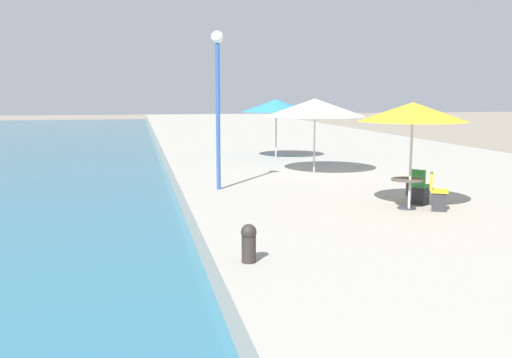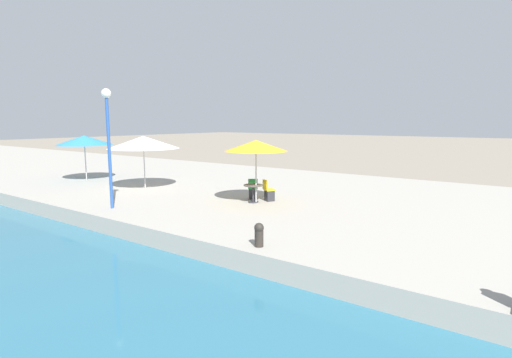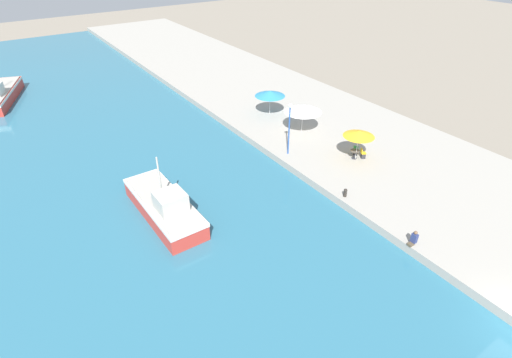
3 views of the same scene
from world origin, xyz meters
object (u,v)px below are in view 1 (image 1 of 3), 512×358
Objects in this scene: cafe_umbrella_pink at (413,112)px; cafe_umbrella_white at (315,108)px; cafe_chair_right at (420,192)px; lamppost at (218,83)px; cafe_table at (408,187)px; mooring_bollard at (249,242)px; cafe_chair_left at (438,197)px; cafe_umbrella_striped at (276,106)px.

cafe_umbrella_pink is 0.74× the size of cafe_umbrella_white.
cafe_umbrella_pink reaches higher than cafe_chair_right.
cafe_umbrella_pink is 0.57× the size of lamppost.
cafe_umbrella_white reaches higher than cafe_table.
cafe_umbrella_white is at bearing 92.43° from cafe_umbrella_pink.
mooring_bollard is at bearing -90.00° from cafe_chair_right.
cafe_chair_left is at bearing -29.90° from cafe_table.
lamppost reaches higher than cafe_chair_left.
cafe_table is at bearing -90.00° from cafe_chair_left.
lamppost is at bearing 137.40° from cafe_table.
lamppost reaches higher than mooring_bollard.
cafe_umbrella_white is (-0.28, 6.71, -0.06)m from cafe_umbrella_pink.
cafe_chair_left is 1.00× the size of cafe_chair_right.
mooring_bollard is 0.14× the size of lamppost.
cafe_chair_left is (0.63, -0.36, -0.21)m from cafe_table.
cafe_umbrella_striped is at bearing 147.61° from cafe_chair_right.
lamppost is (-4.09, 3.94, 0.73)m from cafe_umbrella_pink.
cafe_chair_right is (0.88, -6.11, -1.98)m from cafe_umbrella_white.
cafe_chair_right is (-0.06, 0.80, 0.00)m from cafe_chair_left.
cafe_umbrella_striped is 12.11m from cafe_chair_left.
cafe_table is (0.48, -11.54, -1.74)m from cafe_umbrella_striped.
lamppost is (-4.74, 4.14, 2.77)m from cafe_chair_left.
mooring_bollard is (-4.35, -10.17, -1.96)m from cafe_umbrella_white.
cafe_umbrella_pink is at bearing -87.76° from cafe_umbrella_striped.
cafe_umbrella_white reaches higher than cafe_chair_right.
cafe_chair_right is (0.59, 0.60, -2.04)m from cafe_umbrella_pink.
cafe_table is at bearing -87.33° from cafe_umbrella_white.
cafe_umbrella_white is at bearing 36.04° from lamppost.
cafe_umbrella_white is 6.49m from cafe_chair_right.
cafe_table is (0.31, -6.56, -1.77)m from cafe_umbrella_white.
cafe_table is 1.22× the size of mooring_bollard.
cafe_umbrella_pink is 6.12m from mooring_bollard.
cafe_umbrella_white is 1.15× the size of cafe_umbrella_striped.
cafe_umbrella_striped is (-0.17, 4.98, -0.03)m from cafe_umbrella_white.
cafe_chair_left is (1.11, -11.90, -1.95)m from cafe_umbrella_striped.
cafe_umbrella_white is 6.80m from cafe_table.
cafe_chair_right reaches higher than mooring_bollard.
cafe_umbrella_white is at bearing -88.02° from cafe_umbrella_striped.
cafe_umbrella_pink is 3.24× the size of cafe_table.
cafe_chair_left is at bearing -17.47° from cafe_umbrella_pink.
cafe_chair_right is at bearing 45.31° from cafe_umbrella_pink.
cafe_chair_right is 0.20× the size of lamppost.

